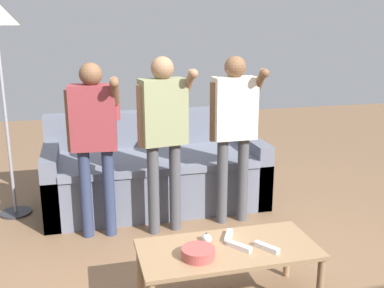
{
  "coord_description": "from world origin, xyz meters",
  "views": [
    {
      "loc": [
        -0.61,
        -2.51,
        1.69
      ],
      "look_at": [
        0.13,
        0.4,
        0.89
      ],
      "focal_mm": 41.97,
      "sensor_mm": 36.0,
      "label": 1
    }
  ],
  "objects_px": {
    "couch": "(155,173)",
    "player_left": "(94,131)",
    "game_remote_wand_near": "(267,247)",
    "game_remote_wand_far": "(229,236)",
    "snack_bowl": "(197,253)",
    "player_center": "(163,125)",
    "coffee_table": "(228,254)",
    "game_remote_nunchuk": "(207,238)",
    "player_right": "(234,121)",
    "game_remote_wand_spare": "(239,246)"
  },
  "relations": [
    {
      "from": "couch",
      "to": "player_left",
      "type": "xyz_separation_m",
      "value": [
        -0.57,
        -0.61,
        0.59
      ]
    },
    {
      "from": "player_left",
      "to": "player_center",
      "type": "xyz_separation_m",
      "value": [
        0.54,
        -0.05,
        0.03
      ]
    },
    {
      "from": "game_remote_nunchuk",
      "to": "player_left",
      "type": "height_order",
      "value": "player_left"
    },
    {
      "from": "game_remote_nunchuk",
      "to": "player_right",
      "type": "relative_size",
      "value": 0.06
    },
    {
      "from": "coffee_table",
      "to": "game_remote_wand_spare",
      "type": "xyz_separation_m",
      "value": [
        0.06,
        -0.03,
        0.06
      ]
    },
    {
      "from": "game_remote_nunchuk",
      "to": "couch",
      "type": "bearing_deg",
      "value": 91.41
    },
    {
      "from": "player_left",
      "to": "game_remote_wand_far",
      "type": "relative_size",
      "value": 9.48
    },
    {
      "from": "player_center",
      "to": "player_right",
      "type": "xyz_separation_m",
      "value": [
        0.61,
        0.05,
        -0.01
      ]
    },
    {
      "from": "couch",
      "to": "game_remote_wand_far",
      "type": "bearing_deg",
      "value": -83.57
    },
    {
      "from": "couch",
      "to": "player_center",
      "type": "bearing_deg",
      "value": -92.48
    },
    {
      "from": "snack_bowl",
      "to": "player_right",
      "type": "xyz_separation_m",
      "value": [
        0.65,
        1.24,
        0.49
      ]
    },
    {
      "from": "game_remote_nunchuk",
      "to": "player_center",
      "type": "height_order",
      "value": "player_center"
    },
    {
      "from": "player_right",
      "to": "game_remote_nunchuk",
      "type": "bearing_deg",
      "value": -116.93
    },
    {
      "from": "game_remote_wand_far",
      "to": "game_remote_wand_spare",
      "type": "bearing_deg",
      "value": -84.3
    },
    {
      "from": "player_right",
      "to": "couch",
      "type": "bearing_deg",
      "value": 133.63
    },
    {
      "from": "game_remote_nunchuk",
      "to": "game_remote_wand_spare",
      "type": "distance_m",
      "value": 0.21
    },
    {
      "from": "couch",
      "to": "game_remote_wand_spare",
      "type": "xyz_separation_m",
      "value": [
        0.2,
        -1.82,
        0.11
      ]
    },
    {
      "from": "coffee_table",
      "to": "player_left",
      "type": "distance_m",
      "value": 1.48
    },
    {
      "from": "game_remote_wand_spare",
      "to": "game_remote_wand_near",
      "type": "bearing_deg",
      "value": -18.22
    },
    {
      "from": "coffee_table",
      "to": "game_remote_wand_spare",
      "type": "height_order",
      "value": "game_remote_wand_spare"
    },
    {
      "from": "coffee_table",
      "to": "player_left",
      "type": "bearing_deg",
      "value": 121.47
    },
    {
      "from": "couch",
      "to": "player_right",
      "type": "xyz_separation_m",
      "value": [
        0.58,
        -0.61,
        0.61
      ]
    },
    {
      "from": "game_remote_wand_near",
      "to": "couch",
      "type": "bearing_deg",
      "value": 100.88
    },
    {
      "from": "snack_bowl",
      "to": "game_remote_wand_spare",
      "type": "bearing_deg",
      "value": 9.0
    },
    {
      "from": "couch",
      "to": "game_remote_nunchuk",
      "type": "xyz_separation_m",
      "value": [
        0.04,
        -1.68,
        0.12
      ]
    },
    {
      "from": "game_remote_wand_near",
      "to": "game_remote_wand_far",
      "type": "relative_size",
      "value": 1.05
    },
    {
      "from": "player_right",
      "to": "game_remote_wand_near",
      "type": "relative_size",
      "value": 9.22
    },
    {
      "from": "coffee_table",
      "to": "snack_bowl",
      "type": "relative_size",
      "value": 5.57
    },
    {
      "from": "couch",
      "to": "player_left",
      "type": "height_order",
      "value": "player_left"
    },
    {
      "from": "player_left",
      "to": "player_center",
      "type": "height_order",
      "value": "player_center"
    },
    {
      "from": "game_remote_wand_near",
      "to": "game_remote_wand_spare",
      "type": "xyz_separation_m",
      "value": [
        -0.16,
        0.05,
        0.0
      ]
    },
    {
      "from": "player_right",
      "to": "player_center",
      "type": "bearing_deg",
      "value": -175.52
    },
    {
      "from": "player_center",
      "to": "coffee_table",
      "type": "bearing_deg",
      "value": -81.22
    },
    {
      "from": "coffee_table",
      "to": "player_right",
      "type": "distance_m",
      "value": 1.37
    },
    {
      "from": "game_remote_wand_near",
      "to": "coffee_table",
      "type": "bearing_deg",
      "value": 158.89
    },
    {
      "from": "player_left",
      "to": "snack_bowl",
      "type": "bearing_deg",
      "value": -67.92
    },
    {
      "from": "game_remote_nunchuk",
      "to": "snack_bowl",
      "type": "bearing_deg",
      "value": -121.62
    },
    {
      "from": "player_center",
      "to": "player_left",
      "type": "bearing_deg",
      "value": 175.07
    },
    {
      "from": "game_remote_wand_far",
      "to": "snack_bowl",
      "type": "bearing_deg",
      "value": -143.24
    },
    {
      "from": "player_left",
      "to": "player_right",
      "type": "relative_size",
      "value": 0.98
    },
    {
      "from": "game_remote_wand_spare",
      "to": "snack_bowl",
      "type": "bearing_deg",
      "value": -171.0
    },
    {
      "from": "player_left",
      "to": "game_remote_wand_near",
      "type": "bearing_deg",
      "value": -53.4
    },
    {
      "from": "player_right",
      "to": "game_remote_wand_far",
      "type": "bearing_deg",
      "value": -110.61
    },
    {
      "from": "coffee_table",
      "to": "game_remote_wand_near",
      "type": "xyz_separation_m",
      "value": [
        0.21,
        -0.08,
        0.06
      ]
    },
    {
      "from": "couch",
      "to": "game_remote_wand_far",
      "type": "distance_m",
      "value": 1.68
    },
    {
      "from": "coffee_table",
      "to": "game_remote_wand_near",
      "type": "height_order",
      "value": "game_remote_wand_near"
    },
    {
      "from": "coffee_table",
      "to": "player_right",
      "type": "height_order",
      "value": "player_right"
    },
    {
      "from": "snack_bowl",
      "to": "game_remote_wand_far",
      "type": "distance_m",
      "value": 0.32
    },
    {
      "from": "couch",
      "to": "player_left",
      "type": "relative_size",
      "value": 1.44
    },
    {
      "from": "couch",
      "to": "snack_bowl",
      "type": "height_order",
      "value": "couch"
    }
  ]
}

